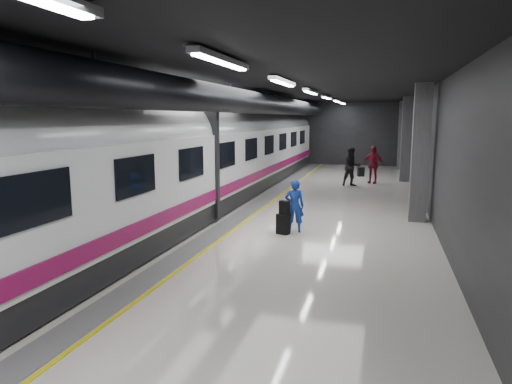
% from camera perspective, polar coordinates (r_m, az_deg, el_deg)
% --- Properties ---
extents(ground, '(40.00, 40.00, 0.00)m').
position_cam_1_polar(ground, '(14.59, 1.77, -4.20)').
color(ground, beige).
rests_on(ground, ground).
extents(platform_hall, '(10.02, 40.02, 4.51)m').
position_cam_1_polar(platform_hall, '(15.19, 1.65, 9.79)').
color(platform_hall, black).
rests_on(platform_hall, ground).
extents(train, '(3.05, 38.00, 4.05)m').
position_cam_1_polar(train, '(15.35, -10.07, 4.16)').
color(train, black).
rests_on(train, ground).
extents(traveler_main, '(0.64, 0.48, 1.60)m').
position_cam_1_polar(traveler_main, '(13.66, 4.83, -1.73)').
color(traveler_main, blue).
rests_on(traveler_main, ground).
extents(suitcase_main, '(0.43, 0.35, 0.60)m').
position_cam_1_polar(suitcase_main, '(13.49, 3.41, -4.02)').
color(suitcase_main, black).
rests_on(suitcase_main, ground).
extents(shoulder_bag, '(0.34, 0.27, 0.40)m').
position_cam_1_polar(shoulder_bag, '(13.41, 3.57, -1.93)').
color(shoulder_bag, black).
rests_on(shoulder_bag, suitcase_main).
extents(traveler_far_a, '(1.17, 1.06, 1.95)m').
position_cam_1_polar(traveler_far_a, '(23.32, 11.87, 3.10)').
color(traveler_far_a, black).
rests_on(traveler_far_a, ground).
extents(traveler_far_b, '(1.23, 0.77, 1.96)m').
position_cam_1_polar(traveler_far_b, '(24.62, 14.39, 3.34)').
color(traveler_far_b, maroon).
rests_on(traveler_far_b, ground).
extents(suitcase_far, '(0.42, 0.36, 0.53)m').
position_cam_1_polar(suitcase_far, '(27.44, 12.98, 2.47)').
color(suitcase_far, black).
rests_on(suitcase_far, ground).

